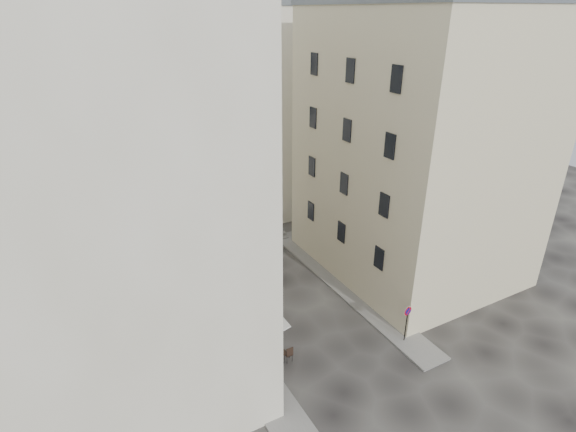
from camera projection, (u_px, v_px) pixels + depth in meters
ground at (310, 329)px, 27.36m from camera, size 90.00×90.00×0.00m
sidewalk_left at (217, 314)px, 28.58m from camera, size 2.00×22.00×0.12m
sidewalk_right at (343, 285)px, 31.68m from camera, size 2.00×18.00×0.12m
building_left at (89, 184)px, 20.90m from camera, size 12.20×16.20×20.60m
building_right at (418, 144)px, 30.81m from camera, size 12.20×14.20×18.60m
building_back at (188, 118)px, 38.22m from camera, size 18.20×10.20×18.60m
cafe_storefront at (237, 316)px, 25.50m from camera, size 1.74×7.30×3.50m
stone_steps at (232, 239)px, 37.24m from camera, size 9.00×3.15×0.80m
bollard_near at (270, 350)px, 24.93m from camera, size 0.12×0.12×0.98m
bollard_mid at (245, 315)px, 27.73m from camera, size 0.12×0.12×0.98m
bollard_far at (224, 287)px, 30.52m from camera, size 0.12×0.12×0.98m
no_parking_sign at (407, 317)px, 25.57m from camera, size 0.56×0.12×2.47m
bistro_table_a at (280, 356)px, 24.51m from camera, size 1.39×0.65×0.97m
bistro_table_b at (269, 344)px, 25.35m from camera, size 1.42×0.66×1.00m
bistro_table_c at (253, 317)px, 27.63m from camera, size 1.35×0.63×0.95m
bistro_table_d at (253, 308)px, 28.39m from camera, size 1.43×0.67×1.00m
bistro_table_e at (232, 300)px, 29.33m from camera, size 1.24×0.58×0.87m
pedestrian at (244, 296)px, 28.84m from camera, size 0.84×0.74×1.95m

